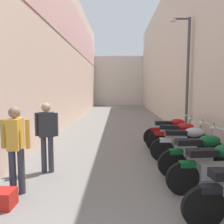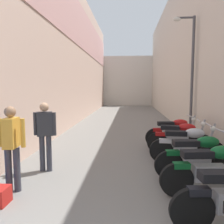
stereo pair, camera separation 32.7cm
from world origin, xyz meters
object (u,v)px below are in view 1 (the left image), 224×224
object	(u,v)px
motorcycle_fifth	(201,154)
pedestrian_mid_alley	(16,143)
motorcycle_fourth	(217,166)
plastic_crate	(0,199)
motorcycle_sixth	(187,143)
motorcycle_seventh	(179,136)
street_lamp	(185,69)
motorcycle_eighth	(172,131)
pedestrian_further_down	(47,132)

from	to	relation	value
motorcycle_fifth	pedestrian_mid_alley	xyz separation A→B (m)	(-3.58, -0.85, 0.42)
motorcycle_fourth	plastic_crate	bearing A→B (deg)	-171.13
motorcycle_fifth	motorcycle_sixth	distance (m)	0.96
motorcycle_seventh	street_lamp	xyz separation A→B (m)	(0.70, 1.94, 2.09)
motorcycle_seventh	motorcycle_eighth	world-z (taller)	same
street_lamp	motorcycle_sixth	bearing A→B (deg)	-104.32
motorcycle_fifth	motorcycle_eighth	xyz separation A→B (m)	(0.00, 2.55, 0.00)
motorcycle_eighth	pedestrian_further_down	world-z (taller)	pedestrian_further_down
street_lamp	motorcycle_seventh	bearing A→B (deg)	-109.70
motorcycle_fourth	motorcycle_fifth	xyz separation A→B (m)	(0.00, 0.77, 0.00)
motorcycle_fourth	motorcycle_sixth	xyz separation A→B (m)	(0.00, 1.73, 0.00)
pedestrian_mid_alley	plastic_crate	size ratio (longest dim) A/B	3.57
plastic_crate	street_lamp	xyz separation A→B (m)	(4.34, 5.02, 2.45)
motorcycle_fifth	pedestrian_mid_alley	distance (m)	3.70
pedestrian_further_down	street_lamp	world-z (taller)	street_lamp
motorcycle_fifth	plastic_crate	bearing A→B (deg)	-159.85
motorcycle_seventh	pedestrian_further_down	xyz separation A→B (m)	(-3.35, -1.55, 0.42)
motorcycle_eighth	pedestrian_further_down	bearing A→B (deg)	-144.78
motorcycle_fifth	motorcycle_sixth	bearing A→B (deg)	90.00
motorcycle_seventh	plastic_crate	size ratio (longest dim) A/B	4.17
pedestrian_mid_alley	pedestrian_further_down	bearing A→B (deg)	77.78
motorcycle_fourth	motorcycle_eighth	xyz separation A→B (m)	(0.00, 3.32, 0.00)
motorcycle_seventh	pedestrian_mid_alley	world-z (taller)	pedestrian_mid_alley
motorcycle_sixth	pedestrian_mid_alley	distance (m)	4.03
plastic_crate	motorcycle_seventh	bearing A→B (deg)	40.18
pedestrian_further_down	street_lamp	xyz separation A→B (m)	(4.05, 3.50, 1.68)
motorcycle_sixth	pedestrian_mid_alley	world-z (taller)	pedestrian_mid_alley
motorcycle_eighth	street_lamp	size ratio (longest dim) A/B	0.42
motorcycle_fourth	plastic_crate	distance (m)	3.70
pedestrian_further_down	motorcycle_fifth	bearing A→B (deg)	-3.15
motorcycle_fourth	motorcycle_eighth	size ratio (longest dim) A/B	1.00
plastic_crate	motorcycle_fourth	bearing A→B (deg)	8.87
plastic_crate	pedestrian_mid_alley	bearing A→B (deg)	82.45
motorcycle_eighth	motorcycle_fifth	bearing A→B (deg)	-90.00
pedestrian_mid_alley	street_lamp	xyz separation A→B (m)	(4.27, 4.53, 1.68)
motorcycle_sixth	street_lamp	size ratio (longest dim) A/B	0.42
motorcycle_seventh	pedestrian_further_down	bearing A→B (deg)	-155.14
pedestrian_mid_alley	motorcycle_eighth	bearing A→B (deg)	43.58
plastic_crate	motorcycle_eighth	bearing A→B (deg)	46.88
pedestrian_mid_alley	motorcycle_seventh	bearing A→B (deg)	35.91
motorcycle_eighth	pedestrian_mid_alley	world-z (taller)	pedestrian_mid_alley
motorcycle_fifth	motorcycle_fourth	bearing A→B (deg)	-90.00
motorcycle_sixth	street_lamp	xyz separation A→B (m)	(0.70, 2.72, 2.09)
plastic_crate	pedestrian_further_down	bearing A→B (deg)	79.25
motorcycle_fourth	motorcycle_seventh	xyz separation A→B (m)	(-0.00, 2.51, 0.00)
motorcycle_eighth	motorcycle_seventh	bearing A→B (deg)	-90.01
motorcycle_eighth	street_lamp	world-z (taller)	street_lamp
plastic_crate	motorcycle_sixth	bearing A→B (deg)	32.20
motorcycle_eighth	motorcycle_fourth	bearing A→B (deg)	-90.00
pedestrian_further_down	street_lamp	distance (m)	5.61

